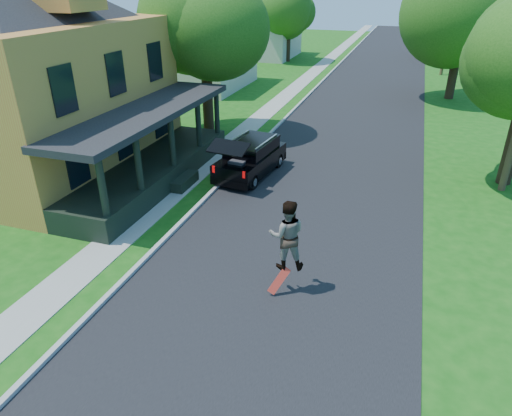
% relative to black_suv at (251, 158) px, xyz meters
% --- Properties ---
extents(ground, '(140.00, 140.00, 0.00)m').
position_rel_black_suv_xyz_m(ground, '(3.20, -8.05, -0.78)').
color(ground, '#125010').
rests_on(ground, ground).
extents(street, '(8.00, 120.00, 0.02)m').
position_rel_black_suv_xyz_m(street, '(3.20, 11.95, -0.78)').
color(street, black).
rests_on(street, ground).
extents(curb, '(0.15, 120.00, 0.12)m').
position_rel_black_suv_xyz_m(curb, '(-0.85, 11.95, -0.78)').
color(curb, '#9F9F9A').
rests_on(curb, ground).
extents(sidewalk, '(1.30, 120.00, 0.03)m').
position_rel_black_suv_xyz_m(sidewalk, '(-2.40, 11.95, -0.78)').
color(sidewalk, gray).
rests_on(sidewalk, ground).
extents(front_walk, '(6.50, 1.20, 0.03)m').
position_rel_black_suv_xyz_m(front_walk, '(-6.30, -2.05, -0.78)').
color(front_walk, gray).
rests_on(front_walk, ground).
extents(main_house, '(15.56, 15.56, 10.10)m').
position_rel_black_suv_xyz_m(main_house, '(-9.60, -2.06, 4.14)').
color(main_house, gold).
rests_on(main_house, ground).
extents(neighbor_house_mid, '(12.78, 12.78, 8.30)m').
position_rel_black_suv_xyz_m(neighbor_house_mid, '(-10.30, 15.95, 3.41)').
color(neighbor_house_mid, beige).
rests_on(neighbor_house_mid, ground).
extents(neighbor_house_far, '(12.78, 12.78, 8.30)m').
position_rel_black_suv_xyz_m(neighbor_house_far, '(-10.30, 31.95, 3.41)').
color(neighbor_house_far, beige).
rests_on(neighbor_house_far, ground).
extents(black_suv, '(2.15, 4.55, 2.05)m').
position_rel_black_suv_xyz_m(black_suv, '(0.00, 0.00, 0.00)').
color(black_suv, black).
rests_on(black_suv, ground).
extents(skateboarder, '(1.14, 1.00, 1.97)m').
position_rel_black_suv_xyz_m(skateboarder, '(3.56, -7.37, 0.90)').
color(skateboarder, black).
rests_on(skateboarder, ground).
extents(skateboard, '(0.56, 0.37, 0.77)m').
position_rel_black_suv_xyz_m(skateboard, '(3.47, -7.72, -0.36)').
color(skateboard, red).
rests_on(skateboard, ground).
extents(tree_left_mid, '(5.57, 5.44, 8.54)m').
position_rel_black_suv_xyz_m(tree_left_mid, '(-4.39, 5.44, 4.85)').
color(tree_left_mid, black).
rests_on(tree_left_mid, ground).
extents(tree_left_far, '(6.13, 6.34, 7.52)m').
position_rel_black_suv_xyz_m(tree_left_far, '(-6.28, 29.74, 4.13)').
color(tree_left_far, black).
rests_on(tree_left_far, ground).
extents(tree_right_far, '(6.96, 7.09, 8.14)m').
position_rel_black_suv_xyz_m(tree_right_far, '(9.04, 35.23, 4.32)').
color(tree_right_far, black).
rests_on(tree_right_far, ground).
extents(utility_pole_far, '(1.61, 0.46, 10.07)m').
position_rel_black_suv_xyz_m(utility_pole_far, '(8.54, 26.95, 4.40)').
color(utility_pole_far, '#4F3D24').
rests_on(utility_pole_far, ground).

